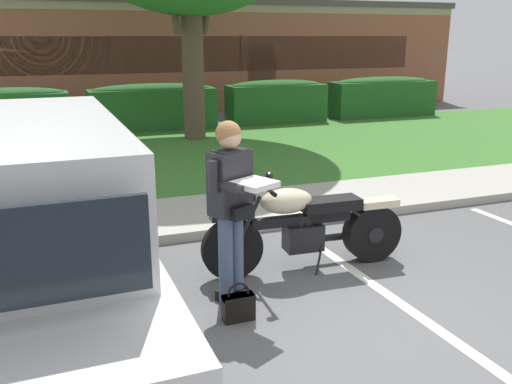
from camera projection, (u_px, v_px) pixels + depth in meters
The scene contains 15 objects.
ground_plane at pixel (390, 323), 4.84m from camera, with size 140.00×140.00×0.00m, color #565659.
curb_strip at pixel (274, 223), 7.22m from camera, with size 60.00×0.20×0.12m, color #ADA89E.
concrete_walk at pixel (252, 207), 7.99m from camera, with size 60.00×1.50×0.08m, color #ADA89E.
grass_lawn at pixel (185, 153), 11.71m from camera, with size 60.00×6.75×0.06m, color #3D752D.
stall_stripe_0 at pixel (93, 367), 4.18m from camera, with size 0.12×4.40×0.01m, color silver.
stall_stripe_1 at pixel (405, 306), 5.12m from camera, with size 0.12×4.40×0.01m, color silver.
motorcycle at pixel (313, 225), 5.88m from camera, with size 2.24×0.82×1.18m.
rider_person at pixel (232, 198), 4.99m from camera, with size 0.58×0.67×1.70m.
handbag at pixel (239, 305), 4.85m from camera, with size 0.28×0.13×0.36m.
parked_suv_adjacent at pixel (1, 243), 4.05m from camera, with size 2.08×4.87×1.86m.
hedge_left at pixel (8, 113), 13.24m from camera, with size 2.80×0.90×1.24m.
hedge_center_left at pixel (153, 106), 14.41m from camera, with size 3.24×0.90×1.24m.
hedge_center_right at pixel (276, 101), 15.58m from camera, with size 2.78×0.90×1.24m.
hedge_right at pixel (382, 96), 16.75m from camera, with size 3.29×0.90×1.24m.
brick_building at pixel (95, 53), 20.37m from camera, with size 25.08×8.58×3.58m.
Camera 1 is at (-2.62, -3.66, 2.42)m, focal length 38.91 mm.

